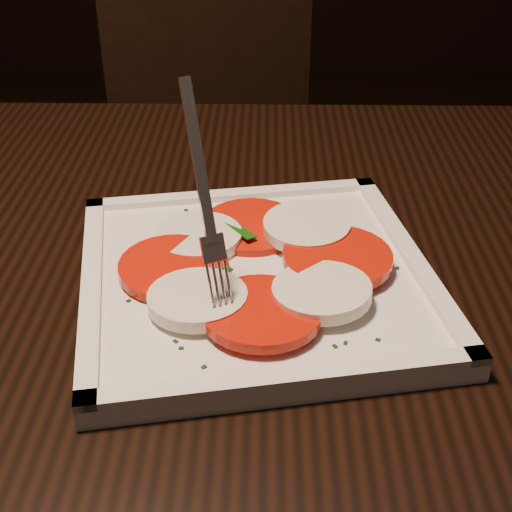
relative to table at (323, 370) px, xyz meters
name	(u,v)px	position (x,y,z in m)	size (l,w,h in m)	color
table	(323,370)	(0.00, 0.00, 0.00)	(1.21, 0.82, 0.75)	black
chair	(225,134)	(-0.12, 0.82, -0.12)	(0.54, 0.54, 0.93)	black
plate	(256,280)	(-0.06, -0.01, 0.11)	(0.27, 0.27, 0.01)	white
caprese_salad	(256,263)	(-0.06, -0.01, 0.12)	(0.22, 0.23, 0.02)	red
fork	(200,188)	(-0.10, -0.05, 0.21)	(0.02, 0.06, 0.15)	white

